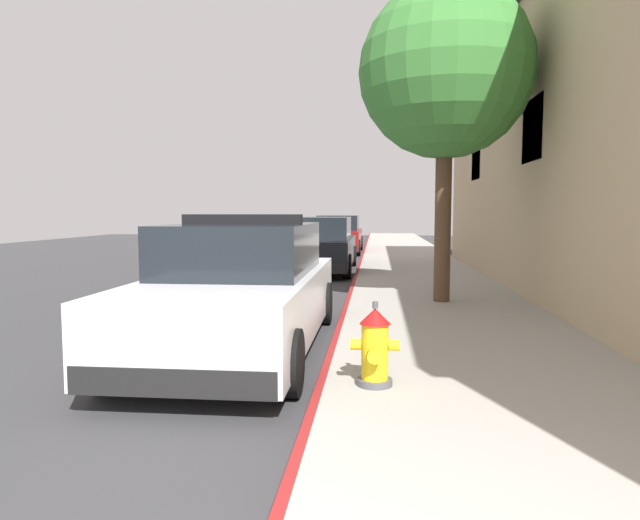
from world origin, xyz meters
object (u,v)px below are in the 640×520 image
at_px(fire_hydrant, 375,347).
at_px(street_tree, 446,72).
at_px(police_cruiser, 242,290).
at_px(parked_car_silver_ahead, 320,246).
at_px(parked_car_dark_far, 338,235).

xyz_separation_m(fire_hydrant, street_tree, (1.14, 4.92, 3.56)).
height_order(police_cruiser, street_tree, street_tree).
height_order(parked_car_silver_ahead, parked_car_dark_far, same).
bearing_deg(parked_car_dark_far, fire_hydrant, -85.10).
bearing_deg(fire_hydrant, street_tree, 76.90).
distance_m(parked_car_silver_ahead, street_tree, 7.49).
xyz_separation_m(parked_car_dark_far, street_tree, (2.73, -13.54, 3.32)).
distance_m(fire_hydrant, street_tree, 6.17).
relative_size(parked_car_dark_far, street_tree, 0.90).
xyz_separation_m(police_cruiser, fire_hydrant, (1.65, -1.80, -0.24)).
relative_size(parked_car_silver_ahead, parked_car_dark_far, 1.00).
xyz_separation_m(police_cruiser, street_tree, (2.79, 3.11, 3.32)).
xyz_separation_m(parked_car_dark_far, fire_hydrant, (1.58, -18.45, -0.24)).
bearing_deg(parked_car_silver_ahead, parked_car_dark_far, 89.83).
bearing_deg(street_tree, parked_car_dark_far, 101.39).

